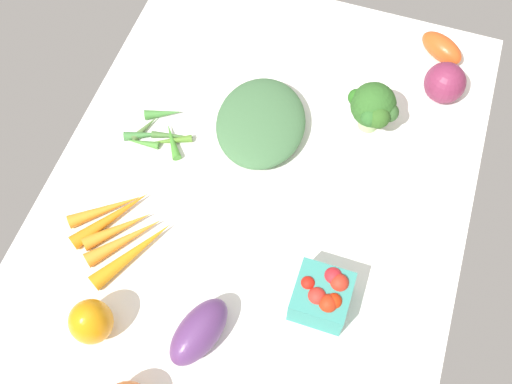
% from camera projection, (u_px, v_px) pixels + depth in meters
% --- Properties ---
extents(tablecloth, '(1.04, 0.76, 0.02)m').
position_uv_depth(tablecloth, '(256.00, 200.00, 1.14)').
color(tablecloth, white).
rests_on(tablecloth, ground).
extents(bell_pepper_orange, '(0.09, 0.09, 0.09)m').
position_uv_depth(bell_pepper_orange, '(91.00, 322.00, 0.97)').
color(bell_pepper_orange, orange).
rests_on(bell_pepper_orange, tablecloth).
extents(broccoli_head, '(0.09, 0.10, 0.11)m').
position_uv_depth(broccoli_head, '(374.00, 108.00, 1.14)').
color(broccoli_head, '#A8C283').
rests_on(broccoli_head, tablecloth).
extents(leafy_greens_clump, '(0.23, 0.20, 0.05)m').
position_uv_depth(leafy_greens_clump, '(261.00, 122.00, 1.18)').
color(leafy_greens_clump, '#426F44').
rests_on(leafy_greens_clump, tablecloth).
extents(eggplant, '(0.14, 0.10, 0.06)m').
position_uv_depth(eggplant, '(199.00, 332.00, 0.98)').
color(eggplant, '#5B336C').
rests_on(eggplant, tablecloth).
extents(okra_pile, '(0.12, 0.14, 0.02)m').
position_uv_depth(okra_pile, '(160.00, 132.00, 1.18)').
color(okra_pile, '#567A3D').
rests_on(okra_pile, tablecloth).
extents(berry_basket, '(0.09, 0.09, 0.08)m').
position_uv_depth(berry_basket, '(323.00, 296.00, 1.00)').
color(berry_basket, teal).
rests_on(berry_basket, tablecloth).
extents(roma_tomato, '(0.09, 0.11, 0.05)m').
position_uv_depth(roma_tomato, '(442.00, 48.00, 1.26)').
color(roma_tomato, '#D64F1C').
rests_on(roma_tomato, tablecloth).
extents(red_onion_near_basket, '(0.08, 0.08, 0.08)m').
position_uv_depth(red_onion_near_basket, '(445.00, 83.00, 1.20)').
color(red_onion_near_basket, '#7E2848').
rests_on(red_onion_near_basket, tablecloth).
extents(carrot_bunch, '(0.21, 0.20, 0.03)m').
position_uv_depth(carrot_bunch, '(120.00, 232.00, 1.08)').
color(carrot_bunch, orange).
rests_on(carrot_bunch, tablecloth).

